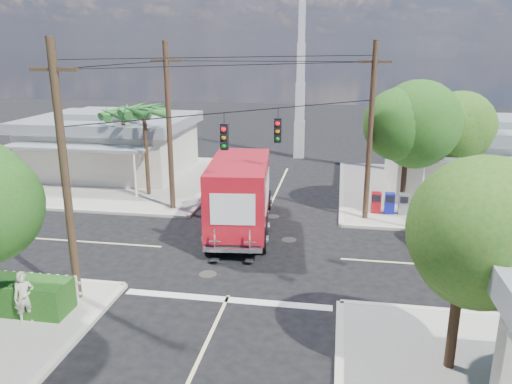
# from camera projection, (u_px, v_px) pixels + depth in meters

# --- Properties ---
(ground) EXTENTS (120.00, 120.00, 0.00)m
(ground) POSITION_uv_depth(u_px,v_px,m) (248.00, 253.00, 21.86)
(ground) COLOR black
(ground) RESTS_ON ground
(sidewalk_ne) EXTENTS (14.12, 14.12, 0.14)m
(sidewalk_ne) POSITION_uv_depth(u_px,v_px,m) (456.00, 194.00, 30.40)
(sidewalk_ne) COLOR #9D988E
(sidewalk_ne) RESTS_ON ground
(sidewalk_nw) EXTENTS (14.12, 14.12, 0.14)m
(sidewalk_nw) POSITION_uv_depth(u_px,v_px,m) (120.00, 179.00, 33.88)
(sidewalk_nw) COLOR #9D988E
(sidewalk_nw) RESTS_ON ground
(road_markings) EXTENTS (32.00, 32.00, 0.01)m
(road_markings) POSITION_uv_depth(u_px,v_px,m) (242.00, 267.00, 20.47)
(road_markings) COLOR beige
(road_markings) RESTS_ON ground
(building_ne) EXTENTS (11.80, 10.20, 4.50)m
(building_ne) POSITION_uv_depth(u_px,v_px,m) (484.00, 155.00, 30.54)
(building_ne) COLOR white
(building_ne) RESTS_ON sidewalk_ne
(building_nw) EXTENTS (10.80, 10.20, 4.30)m
(building_nw) POSITION_uv_depth(u_px,v_px,m) (112.00, 143.00, 34.96)
(building_nw) COLOR beige
(building_nw) RESTS_ON sidewalk_nw
(radio_tower) EXTENTS (0.80, 0.80, 17.00)m
(radio_tower) POSITION_uv_depth(u_px,v_px,m) (300.00, 87.00, 39.14)
(radio_tower) COLOR silver
(radio_tower) RESTS_ON ground
(tree_ne_front) EXTENTS (4.21, 4.14, 6.66)m
(tree_ne_front) POSITION_uv_depth(u_px,v_px,m) (409.00, 126.00, 25.78)
(tree_ne_front) COLOR #422D1C
(tree_ne_front) RESTS_ON sidewalk_ne
(tree_ne_back) EXTENTS (3.77, 3.66, 5.82)m
(tree_ne_back) POSITION_uv_depth(u_px,v_px,m) (451.00, 131.00, 27.61)
(tree_ne_back) COLOR #422D1C
(tree_ne_back) RESTS_ON sidewalk_ne
(tree_se) EXTENTS (3.67, 3.54, 5.62)m
(tree_se) POSITION_uv_depth(u_px,v_px,m) (466.00, 235.00, 12.76)
(tree_se) COLOR #422D1C
(tree_se) RESTS_ON sidewalk_se
(palm_nw_front) EXTENTS (3.01, 3.08, 5.59)m
(palm_nw_front) POSITION_uv_depth(u_px,v_px,m) (144.00, 112.00, 28.75)
(palm_nw_front) COLOR #422D1C
(palm_nw_front) RESTS_ON sidewalk_nw
(palm_nw_back) EXTENTS (3.01, 3.08, 5.19)m
(palm_nw_back) POSITION_uv_depth(u_px,v_px,m) (123.00, 115.00, 30.60)
(palm_nw_back) COLOR #422D1C
(palm_nw_back) RESTS_ON sidewalk_nw
(utility_poles) EXTENTS (12.00, 10.68, 9.00)m
(utility_poles) POSITION_uv_depth(u_px,v_px,m) (220.00, 140.00, 22.33)
(utility_poles) COLOR #473321
(utility_poles) RESTS_ON ground
(picket_fence) EXTENTS (5.94, 0.06, 1.00)m
(picket_fence) POSITION_uv_depth(u_px,v_px,m) (3.00, 282.00, 17.62)
(picket_fence) COLOR silver
(picket_fence) RESTS_ON sidewalk_sw
(vending_boxes) EXTENTS (1.90, 0.50, 1.10)m
(vending_boxes) POSITION_uv_depth(u_px,v_px,m) (390.00, 203.00, 26.50)
(vending_boxes) COLOR #9D0B15
(vending_boxes) RESTS_ON sidewalk_ne
(delivery_truck) EXTENTS (3.47, 8.60, 3.63)m
(delivery_truck) POSITION_uv_depth(u_px,v_px,m) (241.00, 194.00, 24.15)
(delivery_truck) COLOR black
(delivery_truck) RESTS_ON ground
(parked_car) EXTENTS (5.72, 3.99, 1.45)m
(parked_car) POSITION_uv_depth(u_px,v_px,m) (471.00, 227.00, 22.90)
(parked_car) COLOR silver
(parked_car) RESTS_ON ground
(pedestrian) EXTENTS (0.75, 0.70, 1.72)m
(pedestrian) POSITION_uv_depth(u_px,v_px,m) (24.00, 297.00, 15.90)
(pedestrian) COLOR beige
(pedestrian) RESTS_ON sidewalk_sw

